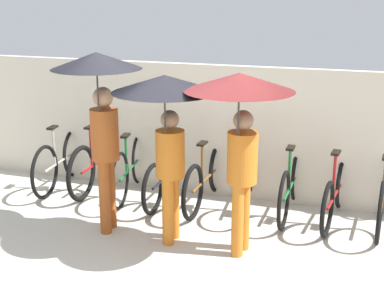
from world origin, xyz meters
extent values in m
plane|color=beige|center=(0.00, 0.00, 0.00)|extent=(30.00, 30.00, 0.00)
cube|color=beige|center=(0.00, 2.25, 0.91)|extent=(12.43, 0.12, 1.82)
torus|color=black|center=(-2.27, 2.30, 0.37)|extent=(0.13, 0.75, 0.75)
torus|color=black|center=(-2.16, 1.34, 0.37)|extent=(0.13, 0.75, 0.75)
cylinder|color=#A59E93|center=(-2.21, 1.82, 0.37)|extent=(0.14, 0.96, 0.04)
cylinder|color=#A59E93|center=(-2.20, 1.65, 0.64)|extent=(0.04, 0.04, 0.54)
cube|color=black|center=(-2.20, 1.65, 0.92)|extent=(0.11, 0.21, 0.03)
cylinder|color=#A59E93|center=(-2.27, 2.30, 0.70)|extent=(0.04, 0.04, 0.64)
cylinder|color=#A59E93|center=(-2.27, 2.30, 1.02)|extent=(0.44, 0.08, 0.03)
torus|color=black|center=(-1.68, 2.39, 0.38)|extent=(0.09, 0.77, 0.77)
torus|color=black|center=(-1.65, 1.43, 0.38)|extent=(0.09, 0.77, 0.77)
cylinder|color=maroon|center=(-1.66, 1.91, 0.38)|extent=(0.07, 0.96, 0.04)
cylinder|color=maroon|center=(-1.66, 1.74, 0.66)|extent=(0.04, 0.04, 0.56)
cube|color=black|center=(-1.66, 1.74, 0.95)|extent=(0.10, 0.20, 0.03)
cylinder|color=maroon|center=(-1.68, 2.39, 0.68)|extent=(0.04, 0.04, 0.60)
cylinder|color=maroon|center=(-1.68, 2.39, 0.98)|extent=(0.44, 0.04, 0.03)
torus|color=black|center=(-1.19, 2.33, 0.38)|extent=(0.16, 0.76, 0.76)
torus|color=black|center=(-1.03, 1.33, 0.38)|extent=(0.16, 0.76, 0.76)
cylinder|color=#19662D|center=(-1.11, 1.83, 0.38)|extent=(0.20, 1.00, 0.04)
cylinder|color=#19662D|center=(-1.08, 1.65, 0.63)|extent=(0.04, 0.04, 0.51)
cube|color=black|center=(-1.08, 1.65, 0.90)|extent=(0.12, 0.21, 0.03)
cylinder|color=#19662D|center=(-1.19, 2.33, 0.68)|extent=(0.04, 0.04, 0.60)
cylinder|color=#19662D|center=(-1.19, 2.33, 0.98)|extent=(0.44, 0.10, 0.03)
torus|color=black|center=(-0.56, 2.38, 0.34)|extent=(0.06, 0.67, 0.67)
torus|color=black|center=(-0.55, 1.30, 0.34)|extent=(0.06, 0.67, 0.67)
cylinder|color=black|center=(-0.55, 1.84, 0.34)|extent=(0.04, 1.08, 0.04)
cylinder|color=black|center=(-0.55, 1.65, 0.65)|extent=(0.04, 0.04, 0.62)
cube|color=black|center=(-0.55, 1.65, 0.97)|extent=(0.09, 0.20, 0.03)
cylinder|color=black|center=(-0.56, 2.38, 0.68)|extent=(0.04, 0.04, 0.68)
cylinder|color=black|center=(-0.56, 2.38, 1.02)|extent=(0.44, 0.03, 0.03)
torus|color=black|center=(0.01, 2.34, 0.36)|extent=(0.08, 0.72, 0.71)
torus|color=black|center=(-0.01, 1.29, 0.36)|extent=(0.08, 0.72, 0.71)
cylinder|color=brown|center=(0.00, 1.82, 0.36)|extent=(0.06, 1.05, 0.04)
cylinder|color=brown|center=(0.00, 1.63, 0.62)|extent=(0.04, 0.04, 0.52)
cube|color=black|center=(0.00, 1.63, 0.90)|extent=(0.10, 0.20, 0.03)
cylinder|color=brown|center=(0.01, 2.34, 0.66)|extent=(0.04, 0.04, 0.60)
cylinder|color=brown|center=(0.01, 2.34, 0.95)|extent=(0.44, 0.04, 0.03)
torus|color=black|center=(0.50, 2.44, 0.35)|extent=(0.11, 0.71, 0.70)
torus|color=black|center=(0.60, 1.40, 0.35)|extent=(0.11, 0.71, 0.70)
cylinder|color=maroon|center=(0.55, 1.92, 0.35)|extent=(0.13, 1.04, 0.04)
cylinder|color=maroon|center=(0.57, 1.74, 0.64)|extent=(0.04, 0.04, 0.58)
cube|color=black|center=(0.57, 1.74, 0.95)|extent=(0.11, 0.21, 0.03)
cylinder|color=maroon|center=(0.50, 2.44, 0.67)|extent=(0.04, 0.04, 0.63)
cylinder|color=maroon|center=(0.50, 2.44, 0.98)|extent=(0.44, 0.07, 0.03)
torus|color=black|center=(1.11, 2.38, 0.36)|extent=(0.06, 0.72, 0.72)
torus|color=black|center=(1.10, 1.37, 0.36)|extent=(0.06, 0.72, 0.72)
cylinder|color=#19662D|center=(1.11, 1.87, 0.36)|extent=(0.05, 1.01, 0.04)
cylinder|color=#19662D|center=(1.11, 1.69, 0.63)|extent=(0.04, 0.04, 0.55)
cube|color=black|center=(1.11, 1.69, 0.92)|extent=(0.09, 0.20, 0.03)
cylinder|color=#19662D|center=(1.11, 2.38, 0.70)|extent=(0.04, 0.04, 0.68)
cylinder|color=#19662D|center=(1.11, 2.38, 1.04)|extent=(0.44, 0.03, 0.03)
torus|color=black|center=(1.71, 2.30, 0.33)|extent=(0.12, 0.67, 0.67)
torus|color=black|center=(1.61, 1.33, 0.33)|extent=(0.12, 0.67, 0.67)
cylinder|color=maroon|center=(1.66, 1.81, 0.33)|extent=(0.14, 0.97, 0.04)
cylinder|color=maroon|center=(1.64, 1.64, 0.62)|extent=(0.04, 0.04, 0.58)
cube|color=black|center=(1.64, 1.64, 0.93)|extent=(0.11, 0.21, 0.03)
cylinder|color=maroon|center=(1.71, 2.30, 0.66)|extent=(0.04, 0.04, 0.65)
cylinder|color=maroon|center=(1.71, 2.30, 0.98)|extent=(0.44, 0.07, 0.03)
torus|color=black|center=(2.18, 1.33, 0.37)|extent=(0.09, 0.73, 0.73)
cylinder|color=brown|center=(2.21, 1.82, 0.37)|extent=(0.10, 0.97, 0.04)
cylinder|color=brown|center=(2.20, 1.65, 0.64)|extent=(0.04, 0.04, 0.54)
cylinder|color=#9E4C1E|center=(-0.88, 0.77, 0.44)|extent=(0.13, 0.13, 0.88)
cylinder|color=#9E4C1E|center=(-0.86, 0.60, 0.44)|extent=(0.13, 0.13, 0.88)
cylinder|color=#9E4C1E|center=(-0.87, 0.68, 1.18)|extent=(0.32, 0.32, 0.60)
sphere|color=tan|center=(-0.87, 0.68, 1.61)|extent=(0.23, 0.23, 0.23)
cylinder|color=#332D28|center=(-0.86, 0.55, 1.58)|extent=(0.02, 0.02, 0.74)
cone|color=black|center=(-0.86, 0.55, 2.04)|extent=(0.99, 0.99, 0.18)
cylinder|color=#C66B1E|center=(-0.06, 0.73, 0.39)|extent=(0.13, 0.13, 0.78)
cylinder|color=#C66B1E|center=(-0.06, 0.55, 0.39)|extent=(0.13, 0.13, 0.78)
cylinder|color=#C66B1E|center=(-0.06, 0.64, 1.04)|extent=(0.32, 0.32, 0.53)
sphere|color=#997051|center=(-0.06, 0.64, 1.43)|extent=(0.20, 0.20, 0.20)
cylinder|color=#332D28|center=(-0.06, 0.50, 1.41)|extent=(0.02, 0.02, 0.68)
cone|color=black|center=(-0.06, 0.50, 1.84)|extent=(1.11, 1.11, 0.18)
cylinder|color=#C66B1E|center=(0.77, 0.71, 0.40)|extent=(0.13, 0.13, 0.81)
cylinder|color=#C66B1E|center=(0.74, 0.53, 0.40)|extent=(0.13, 0.13, 0.81)
cylinder|color=#C66B1E|center=(0.75, 0.62, 1.08)|extent=(0.32, 0.32, 0.55)
sphere|color=#997051|center=(0.75, 0.62, 1.48)|extent=(0.21, 0.21, 0.21)
cylinder|color=#332D28|center=(0.73, 0.48, 1.46)|extent=(0.02, 0.02, 0.69)
cone|color=#591919|center=(0.73, 0.48, 1.90)|extent=(1.11, 1.11, 0.18)
camera|label=1|loc=(1.93, -4.58, 2.75)|focal=50.00mm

